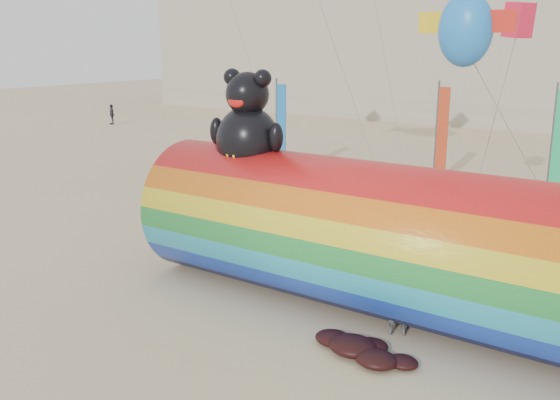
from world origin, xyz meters
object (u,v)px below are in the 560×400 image
Objects in this scene: windsock_assembly at (380,235)px; hotel_building at (440,6)px; fabric_bundle at (361,349)px; kite_handler at (398,301)px.

hotel_building is at bearing 109.71° from windsock_assembly.
hotel_building reaches higher than fabric_bundle.
hotel_building is 33.70× the size of kite_handler.
hotel_building is 48.58m from windsock_assembly.
kite_handler is at bearing -45.20° from windsock_assembly.
windsock_assembly is 7.73× the size of kite_handler.
windsock_assembly reaches higher than kite_handler.
hotel_building is at bearing -99.57° from kite_handler.
fabric_bundle is (16.98, -47.61, -10.14)m from hotel_building.
kite_handler is (17.19, -46.13, -9.41)m from hotel_building.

